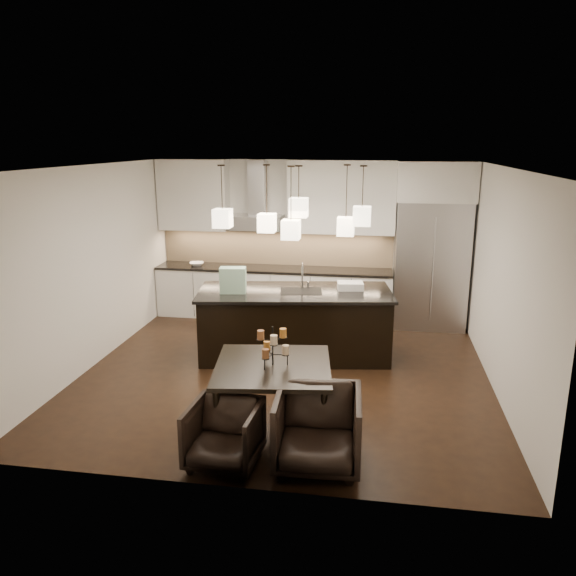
% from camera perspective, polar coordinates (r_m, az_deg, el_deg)
% --- Properties ---
extents(floor, '(5.50, 5.50, 0.02)m').
position_cam_1_polar(floor, '(7.91, -0.23, -8.52)').
color(floor, black).
rests_on(floor, ground).
extents(ceiling, '(5.50, 5.50, 0.02)m').
position_cam_1_polar(ceiling, '(7.28, -0.26, 12.34)').
color(ceiling, white).
rests_on(ceiling, wall_back).
extents(wall_back, '(5.50, 0.02, 2.80)m').
position_cam_1_polar(wall_back, '(10.15, 2.31, 4.99)').
color(wall_back, silver).
rests_on(wall_back, ground).
extents(wall_front, '(5.50, 0.02, 2.80)m').
position_cam_1_polar(wall_front, '(4.88, -5.58, -5.87)').
color(wall_front, silver).
rests_on(wall_front, ground).
extents(wall_left, '(0.02, 5.50, 2.80)m').
position_cam_1_polar(wall_left, '(8.37, -19.25, 2.08)').
color(wall_left, silver).
rests_on(wall_left, ground).
extents(wall_right, '(0.02, 5.50, 2.80)m').
position_cam_1_polar(wall_right, '(7.54, 20.92, 0.61)').
color(wall_right, silver).
rests_on(wall_right, ground).
extents(refrigerator, '(1.20, 0.72, 2.15)m').
position_cam_1_polar(refrigerator, '(9.81, 14.30, 2.27)').
color(refrigerator, '#B7B7BA').
rests_on(refrigerator, floor).
extents(fridge_panel, '(1.26, 0.72, 0.65)m').
position_cam_1_polar(fridge_panel, '(9.62, 14.83, 10.44)').
color(fridge_panel, silver).
rests_on(fridge_panel, refrigerator).
extents(lower_cabinets, '(4.21, 0.62, 0.88)m').
position_cam_1_polar(lower_cabinets, '(10.13, -1.48, -0.58)').
color(lower_cabinets, silver).
rests_on(lower_cabinets, floor).
extents(countertop, '(4.21, 0.66, 0.04)m').
position_cam_1_polar(countertop, '(10.02, -1.50, 1.95)').
color(countertop, black).
rests_on(countertop, lower_cabinets).
extents(backsplash, '(4.21, 0.02, 0.63)m').
position_cam_1_polar(backsplash, '(10.24, -1.20, 4.15)').
color(backsplash, tan).
rests_on(backsplash, countertop).
extents(upper_cab_left, '(1.25, 0.35, 1.25)m').
position_cam_1_polar(upper_cab_left, '(10.33, -9.59, 9.30)').
color(upper_cab_left, silver).
rests_on(upper_cab_left, wall_back).
extents(upper_cab_right, '(1.85, 0.35, 1.25)m').
position_cam_1_polar(upper_cab_right, '(9.81, 5.47, 9.17)').
color(upper_cab_right, silver).
rests_on(upper_cab_right, wall_back).
extents(hood_canopy, '(0.90, 0.52, 0.24)m').
position_cam_1_polar(hood_canopy, '(9.98, -3.18, 6.67)').
color(hood_canopy, '#B7B7BA').
rests_on(hood_canopy, wall_back).
extents(hood_chimney, '(0.30, 0.28, 0.96)m').
position_cam_1_polar(hood_chimney, '(10.02, -3.09, 10.16)').
color(hood_chimney, '#B7B7BA').
rests_on(hood_chimney, hood_canopy).
extents(fruit_bowl, '(0.32, 0.32, 0.06)m').
position_cam_1_polar(fruit_bowl, '(10.31, -9.26, 2.42)').
color(fruit_bowl, silver).
rests_on(fruit_bowl, countertop).
extents(island_body, '(2.85, 1.48, 0.96)m').
position_cam_1_polar(island_body, '(8.31, 0.69, -3.76)').
color(island_body, black).
rests_on(island_body, floor).
extents(island_top, '(2.95, 1.58, 0.04)m').
position_cam_1_polar(island_top, '(8.17, 0.70, -0.43)').
color(island_top, black).
rests_on(island_top, island_body).
extents(faucet, '(0.15, 0.27, 0.41)m').
position_cam_1_polar(faucet, '(8.22, 1.46, 1.30)').
color(faucet, silver).
rests_on(faucet, island_top).
extents(tote_bag, '(0.39, 0.25, 0.37)m').
position_cam_1_polar(tote_bag, '(8.06, -5.61, 0.80)').
color(tote_bag, '#1F6742').
rests_on(tote_bag, island_top).
extents(food_container, '(0.40, 0.31, 0.11)m').
position_cam_1_polar(food_container, '(8.28, 6.35, 0.22)').
color(food_container, silver).
rests_on(food_container, island_top).
extents(dining_table, '(1.40, 1.40, 0.75)m').
position_cam_1_polar(dining_table, '(6.32, -1.53, -10.94)').
color(dining_table, black).
rests_on(dining_table, floor).
extents(candelabra, '(0.40, 0.40, 0.44)m').
position_cam_1_polar(candelabra, '(6.09, -1.57, -5.90)').
color(candelabra, black).
rests_on(candelabra, dining_table).
extents(candle_a, '(0.09, 0.09, 0.10)m').
position_cam_1_polar(candle_a, '(6.10, -0.25, -6.29)').
color(candle_a, beige).
rests_on(candle_a, candelabra).
extents(candle_b, '(0.09, 0.09, 0.10)m').
position_cam_1_polar(candle_b, '(6.22, -2.15, -5.87)').
color(candle_b, '#C57627').
rests_on(candle_b, candelabra).
extents(candle_c, '(0.09, 0.09, 0.10)m').
position_cam_1_polar(candle_c, '(6.00, -2.30, -6.67)').
color(candle_c, brown).
rests_on(candle_c, candelabra).
extents(candle_d, '(0.09, 0.09, 0.10)m').
position_cam_1_polar(candle_d, '(6.13, -0.50, -4.59)').
color(candle_d, '#C57627').
rests_on(candle_d, candelabra).
extents(candle_e, '(0.09, 0.09, 0.10)m').
position_cam_1_polar(candle_e, '(6.08, -2.79, -4.78)').
color(candle_e, brown).
rests_on(candle_e, candelabra).
extents(candle_f, '(0.09, 0.09, 0.10)m').
position_cam_1_polar(candle_f, '(5.93, -1.45, -5.28)').
color(candle_f, beige).
rests_on(candle_f, candelabra).
extents(armchair_left, '(0.72, 0.74, 0.64)m').
position_cam_1_polar(armchair_left, '(5.73, -6.52, -14.57)').
color(armchair_left, black).
rests_on(armchair_left, floor).
extents(armchair_right, '(0.87, 0.89, 0.78)m').
position_cam_1_polar(armchair_right, '(5.65, 3.04, -14.15)').
color(armchair_right, black).
rests_on(armchair_right, floor).
extents(pendant_a, '(0.24, 0.24, 0.26)m').
position_cam_1_polar(pendant_a, '(7.93, -6.66, 7.05)').
color(pendant_a, '#FFEDC6').
rests_on(pendant_a, ceiling).
extents(pendant_b, '(0.24, 0.24, 0.26)m').
position_cam_1_polar(pendant_b, '(8.04, -2.15, 6.62)').
color(pendant_b, '#FFEDC6').
rests_on(pendant_b, ceiling).
extents(pendant_c, '(0.24, 0.24, 0.26)m').
position_cam_1_polar(pendant_c, '(7.70, 1.09, 8.17)').
color(pendant_c, '#FFEDC6').
rests_on(pendant_c, ceiling).
extents(pendant_d, '(0.24, 0.24, 0.26)m').
position_cam_1_polar(pendant_d, '(8.09, 5.88, 6.24)').
color(pendant_d, '#FFEDC6').
rests_on(pendant_d, ceiling).
extents(pendant_e, '(0.24, 0.24, 0.26)m').
position_cam_1_polar(pendant_e, '(7.78, 7.52, 7.25)').
color(pendant_e, '#FFEDC6').
rests_on(pendant_e, ceiling).
extents(pendant_f, '(0.24, 0.24, 0.26)m').
position_cam_1_polar(pendant_f, '(7.61, 0.30, 5.95)').
color(pendant_f, '#FFEDC6').
rests_on(pendant_f, ceiling).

